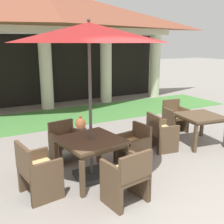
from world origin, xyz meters
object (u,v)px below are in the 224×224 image
Objects in this scene: patio_table_near_foreground at (91,144)px; patio_chair_mid_left_north at (175,117)px; patio_chair_near_foreground_north at (66,142)px; patio_table_mid_left at (200,119)px; patio_chair_near_foreground_west at (37,171)px; patio_umbrella_near_foreground at (89,35)px; patio_chair_near_foreground_south at (127,177)px; terracotta_urn at (81,124)px; patio_chair_near_foreground_east at (134,146)px; patio_chair_mid_left_west at (161,133)px.

patio_chair_mid_left_north reaches higher than patio_table_near_foreground.
patio_chair_mid_left_north is at bearing 24.06° from patio_table_near_foreground.
patio_chair_near_foreground_north is 3.19m from patio_table_mid_left.
patio_chair_near_foreground_north is (0.85, 1.13, -0.04)m from patio_chair_near_foreground_west.
patio_chair_near_foreground_west is (-0.99, -0.15, -2.08)m from patio_umbrella_near_foreground.
patio_table_near_foreground is 1.03m from patio_chair_near_foreground_north.
patio_chair_near_foreground_south reaches higher than patio_table_mid_left.
patio_chair_near_foreground_east is at bearing -87.55° from terracotta_urn.
patio_chair_near_foreground_west is at bearing -171.65° from patio_umbrella_near_foreground.
patio_chair_near_foreground_west is 1.41m from patio_chair_near_foreground_north.
patio_umbrella_near_foreground reaches higher than patio_chair_near_foreground_north.
patio_table_near_foreground is 1.03m from patio_chair_near_foreground_west.
patio_table_mid_left is at bearing 88.84° from patio_chair_near_foreground_west.
patio_chair_near_foreground_south is 3.13m from patio_table_mid_left.
patio_table_mid_left is 1.07m from patio_chair_mid_left_west.
patio_chair_near_foreground_west reaches higher than patio_chair_mid_left_west.
patio_table_near_foreground is 1.31× the size of patio_chair_near_foreground_south.
patio_chair_near_foreground_east is 0.95× the size of patio_chair_mid_left_west.
patio_chair_near_foreground_south is (0.14, -0.98, -2.07)m from patio_umbrella_near_foreground.
patio_chair_mid_left_west reaches higher than patio_chair_near_foreground_north.
patio_chair_mid_left_west is 0.99× the size of patio_chair_mid_left_north.
patio_umbrella_near_foreground is at bearing 90.00° from patio_chair_near_foreground_east.
patio_chair_near_foreground_west is 1.05× the size of patio_chair_mid_left_north.
patio_chair_near_foreground_north is 0.91× the size of patio_chair_near_foreground_south.
patio_chair_near_foreground_west reaches higher than patio_chair_near_foreground_south.
patio_chair_near_foreground_south is 2.32m from patio_chair_mid_left_west.
terracotta_urn is at bearing 131.68° from patio_table_mid_left.
patio_table_near_foreground is at bearing 31.55° from patio_chair_mid_left_north.
patio_chair_mid_left_north is (3.25, 0.40, 0.02)m from patio_chair_near_foreground_north.
patio_chair_near_foreground_west is at bearing -172.81° from patio_table_mid_left.
patio_chair_near_foreground_west reaches higher than patio_table_near_foreground.
patio_umbrella_near_foreground is at bearing 90.00° from patio_chair_near_foreground_north.
patio_table_near_foreground is at bearing -53.13° from patio_umbrella_near_foreground.
patio_chair_near_foreground_south is 1.08× the size of patio_chair_near_foreground_east.
patio_chair_near_foreground_west is 1.06× the size of patio_chair_mid_left_west.
patio_chair_near_foreground_north is (-0.14, 0.98, -0.27)m from patio_table_near_foreground.
patio_table_near_foreground is 1.85m from patio_umbrella_near_foreground.
patio_umbrella_near_foreground reaches higher than patio_chair_near_foreground_south.
patio_table_mid_left is (1.99, 0.21, 0.24)m from patio_chair_near_foreground_east.
patio_chair_near_foreground_south reaches higher than patio_chair_mid_left_north.
patio_chair_near_foreground_east is (0.98, 0.14, -0.27)m from patio_table_near_foreground.
patio_chair_near_foreground_north is 2.14m from patio_chair_mid_left_west.
patio_chair_near_foreground_south is at bearing -154.66° from patio_table_mid_left.
patio_chair_near_foreground_south reaches higher than patio_chair_near_foreground_north.
patio_table_mid_left is 1.23× the size of patio_chair_mid_left_west.
patio_chair_near_foreground_south is 1.02× the size of patio_chair_mid_left_north.
patio_chair_near_foreground_north is at bearing 45.00° from patio_chair_near_foreground_east.
patio_chair_near_foreground_west is 1.13× the size of patio_chair_near_foreground_north.
terracotta_urn is at bearing 72.13° from patio_table_near_foreground.
patio_chair_near_foreground_west is at bearing 135.17° from patio_chair_near_foreground_south.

